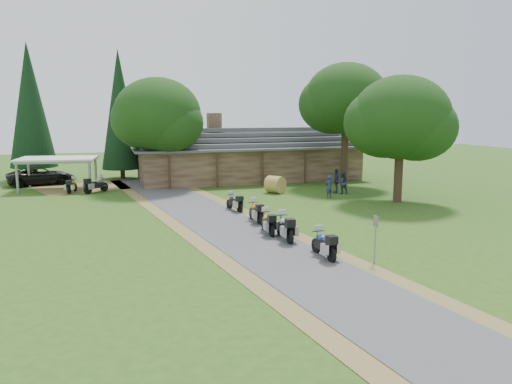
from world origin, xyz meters
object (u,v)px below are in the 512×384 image
object	(u,v)px
car_dark_suv	(41,172)
motorcycle_row_c	(268,221)
motorcycle_row_b	(285,226)
motorcycle_row_a	(324,243)
lodge	(248,153)
hay_bale	(275,184)
motorcycle_carport_a	(72,185)
motorcycle_row_d	(256,211)
motorcycle_carport_b	(96,184)
carport	(58,174)
motorcycle_row_e	(234,202)

from	to	relation	value
car_dark_suv	motorcycle_row_c	size ratio (longest dim) A/B	3.14
motorcycle_row_b	motorcycle_row_a	bearing A→B (deg)	-167.09
lodge	hay_bale	world-z (taller)	lodge
car_dark_suv	motorcycle_row_b	xyz separation A→B (m)	(13.80, -24.11, -0.44)
motorcycle_row_c	motorcycle_carport_a	size ratio (longest dim) A/B	1.08
lodge	motorcycle_row_d	bearing A→B (deg)	-104.83
motorcycle_carport_a	motorcycle_carport_b	world-z (taller)	motorcycle_carport_b
motorcycle_row_b	lodge	bearing A→B (deg)	-8.66
carport	motorcycle_row_a	xyz separation A→B (m)	(12.69, -24.14, -0.65)
motorcycle_carport_b	car_dark_suv	bearing A→B (deg)	88.91
motorcycle_row_c	motorcycle_carport_a	bearing A→B (deg)	34.68
motorcycle_row_b	hay_bale	bearing A→B (deg)	-14.45
motorcycle_row_e	motorcycle_row_c	bearing A→B (deg)	166.96
motorcycle_row_e	motorcycle_row_a	bearing A→B (deg)	171.43
motorcycle_carport_a	motorcycle_carport_b	distance (m)	1.89
motorcycle_row_b	hay_bale	xyz separation A→B (m)	(4.34, 13.88, -0.04)
motorcycle_row_d	car_dark_suv	bearing A→B (deg)	34.22
carport	motorcycle_row_c	bearing A→B (deg)	-51.94
motorcycle_row_a	motorcycle_row_d	xyz separation A→B (m)	(-0.78, 7.68, 0.01)
car_dark_suv	motorcycle_carport_a	bearing A→B (deg)	-166.15
motorcycle_row_c	motorcycle_row_b	bearing A→B (deg)	-162.15
motorcycle_carport_b	hay_bale	size ratio (longest dim) A/B	1.48
car_dark_suv	motorcycle_row_e	bearing A→B (deg)	-154.24
car_dark_suv	hay_bale	bearing A→B (deg)	-133.06
motorcycle_row_a	motorcycle_carport_b	distance (m)	23.59
carport	motorcycle_row_d	size ratio (longest dim) A/B	3.11
motorcycle_row_b	motorcycle_row_d	size ratio (longest dim) A/B	1.07
motorcycle_row_a	motorcycle_row_d	size ratio (longest dim) A/B	0.99
hay_bale	car_dark_suv	bearing A→B (deg)	150.58
lodge	motorcycle_carport_a	bearing A→B (deg)	-166.36
lodge	motorcycle_row_a	xyz separation A→B (m)	(-4.02, -25.79, -1.79)
motorcycle_carport_a	hay_bale	distance (m)	16.06
car_dark_suv	carport	bearing A→B (deg)	-166.32
motorcycle_row_e	motorcycle_carport_b	world-z (taller)	motorcycle_carport_b
carport	motorcycle_row_c	world-z (taller)	carport
hay_bale	motorcycle_carport_a	bearing A→B (deg)	162.56
motorcycle_row_b	motorcycle_carport_a	xyz separation A→B (m)	(-10.98, 18.69, -0.11)
motorcycle_row_c	hay_bale	world-z (taller)	hay_bale
motorcycle_row_b	motorcycle_row_e	world-z (taller)	motorcycle_row_b
motorcycle_row_c	motorcycle_row_e	bearing A→B (deg)	4.23
lodge	carport	xyz separation A→B (m)	(-16.71, -1.65, -1.14)
motorcycle_row_d	hay_bale	world-z (taller)	hay_bale
car_dark_suv	motorcycle_row_d	world-z (taller)	car_dark_suv
car_dark_suv	motorcycle_row_c	world-z (taller)	car_dark_suv
lodge	motorcycle_row_b	xyz separation A→B (m)	(-4.61, -22.47, -1.74)
motorcycle_row_c	hay_bale	size ratio (longest dim) A/B	1.43
lodge	car_dark_suv	bearing A→B (deg)	174.93
lodge	carport	distance (m)	16.83
lodge	motorcycle_carport_b	world-z (taller)	lodge
motorcycle_row_a	motorcycle_row_b	world-z (taller)	motorcycle_row_b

